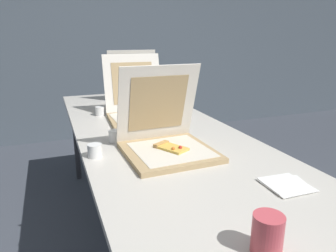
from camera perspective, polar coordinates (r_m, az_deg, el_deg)
The scene contains 10 objects.
wall_back at distance 3.94m, azimuth -13.99°, elevation 16.69°, with size 10.00×0.10×2.60m, color #4C5660.
table at distance 1.76m, azimuth -2.65°, elevation -1.89°, with size 0.85×2.33×0.74m.
pizza_box_front at distance 1.38m, azimuth -0.29°, elevation -2.67°, with size 0.38×0.39×0.38m.
pizza_box_middle at distance 1.93m, azimuth -5.24°, elevation 2.81°, with size 0.40×0.49×0.39m.
pizza_box_back at distance 2.40m, azimuth -5.88°, elevation 5.50°, with size 0.39×0.39×0.39m.
cup_white_near_left at distance 1.37m, azimuth -13.24°, elevation -4.43°, with size 0.06×0.06×0.06m, color white.
cup_white_near_center at distance 1.55m, azimuth -9.66°, elevation -1.82°, with size 0.06×0.06×0.06m, color white.
cup_white_far at distance 2.07m, azimuth -12.34°, elevation 2.69°, with size 0.06×0.06×0.06m, color white.
cup_printed_front at distance 0.82m, azimuth 17.75°, elevation -18.34°, with size 0.08×0.08×0.10m, color #D14C56.
napkin_pile at distance 1.18m, azimuth 20.92°, elevation -9.97°, with size 0.17×0.16×0.01m.
Camera 1 is at (-0.52, -0.95, 1.25)m, focal length 33.26 mm.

